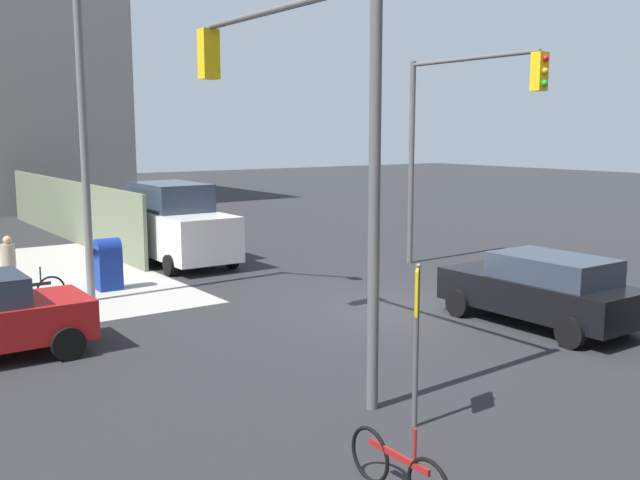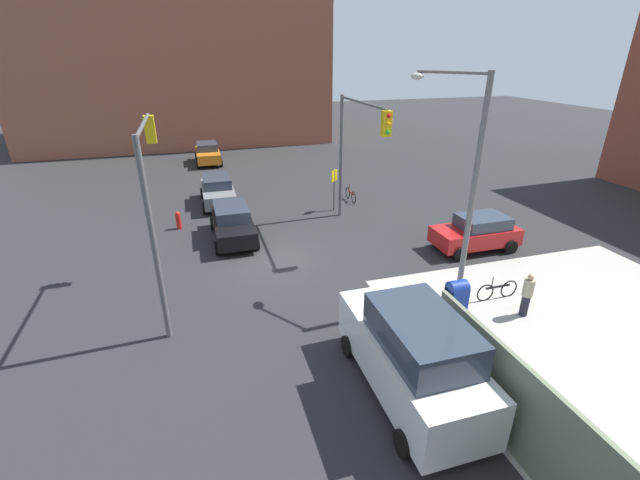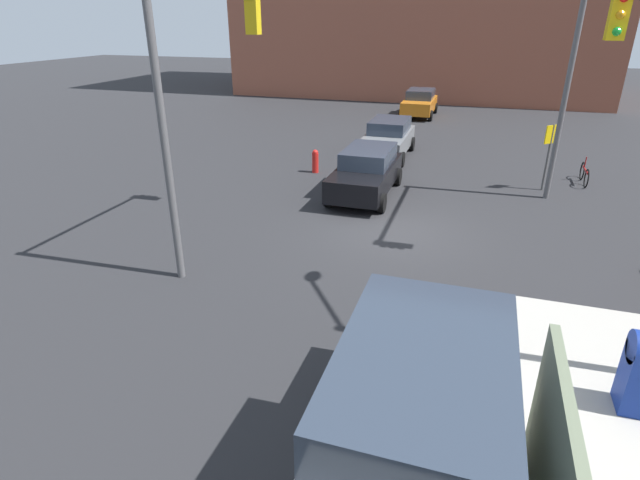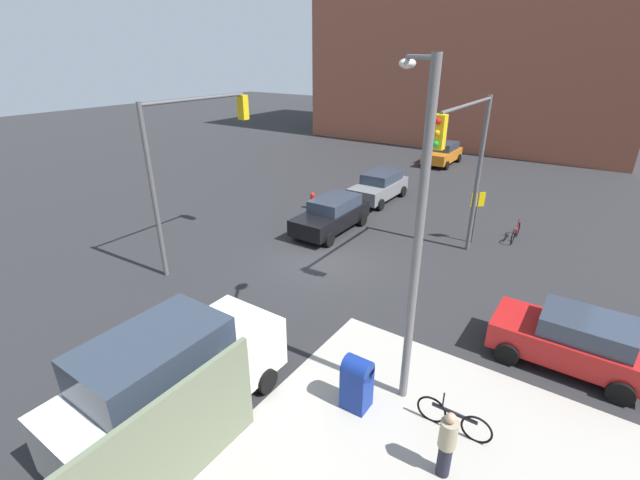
% 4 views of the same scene
% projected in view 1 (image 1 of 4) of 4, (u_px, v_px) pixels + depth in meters
% --- Properties ---
extents(ground_plane, '(120.00, 120.00, 0.00)m').
position_uv_depth(ground_plane, '(397.00, 309.00, 17.33)').
color(ground_plane, '#28282B').
extents(construction_fence, '(16.77, 0.12, 2.40)m').
position_uv_depth(construction_fence, '(66.00, 210.00, 28.55)').
color(construction_fence, slate).
rests_on(construction_fence, ground).
extents(traffic_signal_nw_corner, '(5.72, 0.36, 6.50)m').
position_uv_depth(traffic_signal_nw_corner, '(294.00, 110.00, 12.20)').
color(traffic_signal_nw_corner, '#59595B').
rests_on(traffic_signal_nw_corner, ground).
extents(traffic_signal_se_corner, '(5.23, 0.36, 6.50)m').
position_uv_depth(traffic_signal_se_corner, '(458.00, 121.00, 21.24)').
color(traffic_signal_se_corner, '#59595B').
rests_on(traffic_signal_se_corner, ground).
extents(street_lamp_corner, '(2.32, 1.69, 8.00)m').
position_uv_depth(street_lamp_corner, '(95.00, 114.00, 17.39)').
color(street_lamp_corner, slate).
rests_on(street_lamp_corner, ground).
extents(warning_sign_two_way, '(0.48, 0.48, 2.40)m').
position_uv_depth(warning_sign_two_way, '(417.00, 318.00, 10.19)').
color(warning_sign_two_way, '#4C4C4C').
rests_on(warning_sign_two_way, ground).
extents(mailbox_blue, '(0.56, 0.64, 1.43)m').
position_uv_depth(mailbox_blue, '(108.00, 262.00, 19.37)').
color(mailbox_blue, navy).
rests_on(mailbox_blue, ground).
extents(coupe_black, '(4.48, 2.02, 1.62)m').
position_uv_depth(coupe_black, '(541.00, 289.00, 15.76)').
color(coupe_black, black).
rests_on(coupe_black, ground).
extents(van_white_delivery, '(5.40, 2.32, 2.62)m').
position_uv_depth(van_white_delivery, '(175.00, 224.00, 23.36)').
color(van_white_delivery, white).
rests_on(van_white_delivery, ground).
extents(pedestrian_crossing, '(0.36, 0.36, 1.63)m').
position_uv_depth(pedestrian_crossing, '(9.00, 266.00, 18.47)').
color(pedestrian_crossing, '#9E937A').
rests_on(pedestrian_crossing, ground).
extents(bicycle_leaning_on_fence, '(0.05, 1.75, 0.97)m').
position_uv_depth(bicycle_leaning_on_fence, '(30.00, 292.00, 17.69)').
color(bicycle_leaning_on_fence, black).
rests_on(bicycle_leaning_on_fence, ground).
extents(bicycle_at_crosswalk, '(1.75, 0.05, 0.97)m').
position_uv_depth(bicycle_at_crosswalk, '(398.00, 470.00, 8.36)').
color(bicycle_at_crosswalk, black).
rests_on(bicycle_at_crosswalk, ground).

